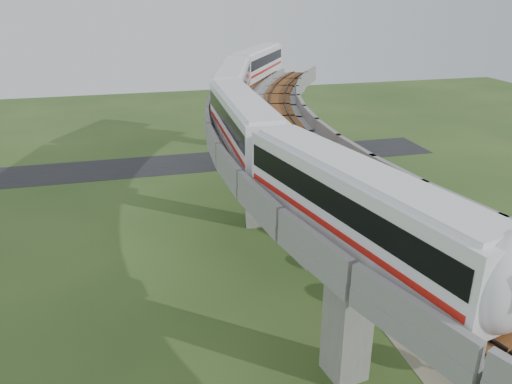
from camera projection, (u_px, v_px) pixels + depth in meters
ground at (278, 281)px, 38.44m from camera, size 160.00×160.00×0.00m
dirt_lot at (453, 271)px, 39.82m from camera, size 18.00×26.00×0.04m
asphalt_road at (213, 161)px, 65.38m from camera, size 60.00×8.00×0.03m
viaduct at (331, 166)px, 35.91m from camera, size 19.58×73.98×11.40m
metro_train at (262, 100)px, 41.63m from camera, size 15.13×60.68×3.64m
fence at (393, 257)px, 40.37m from camera, size 3.87×38.73×1.50m
tree_0 at (320, 151)px, 61.22m from camera, size 2.71×2.71×3.70m
tree_1 at (320, 178)px, 53.54m from camera, size 2.29×2.29×3.12m
tree_2 at (321, 197)px, 48.75m from camera, size 2.31×2.31×3.02m
tree_3 at (334, 219)px, 43.77m from camera, size 2.69×2.69×3.30m
tree_4 at (361, 255)px, 38.85m from camera, size 2.43×2.43×2.74m
tree_5 at (409, 286)px, 34.09m from camera, size 2.77×2.77×3.26m
tree_6 at (465, 349)px, 28.28m from camera, size 1.97×1.97×2.81m
car_white at (511, 353)px, 29.91m from camera, size 2.64×3.95×1.25m
car_red at (488, 258)px, 40.65m from camera, size 3.45×2.16×1.07m
car_dark at (397, 253)px, 41.24m from camera, size 4.21×2.23×1.16m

